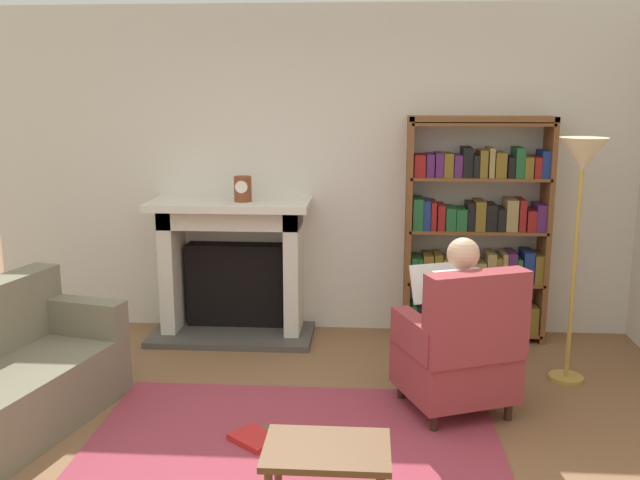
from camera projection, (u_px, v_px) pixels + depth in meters
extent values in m
cube|color=silver|center=(319.00, 172.00, 5.87)|extent=(5.60, 0.10, 2.70)
cube|color=#993546|center=(291.00, 453.00, 3.95)|extent=(2.40, 1.80, 0.01)
cube|color=#4C4742|center=(232.00, 335.00, 5.83)|extent=(1.34, 0.64, 0.05)
cube|color=black|center=(236.00, 284.00, 5.97)|extent=(0.82, 0.20, 0.70)
cube|color=silver|center=(173.00, 270.00, 5.85)|extent=(0.12, 0.44, 1.09)
cube|color=silver|center=(294.00, 273.00, 5.78)|extent=(0.12, 0.44, 1.09)
cube|color=silver|center=(231.00, 217.00, 5.72)|extent=(1.14, 0.44, 0.16)
cube|color=silver|center=(230.00, 205.00, 5.64)|extent=(1.30, 0.56, 0.06)
cylinder|color=brown|center=(243.00, 189.00, 5.59)|extent=(0.14, 0.14, 0.20)
cylinder|color=white|center=(241.00, 187.00, 5.52)|extent=(0.10, 0.01, 0.10)
cube|color=brown|center=(408.00, 229.00, 5.70)|extent=(0.04, 0.32, 1.82)
cube|color=brown|center=(545.00, 231.00, 5.63)|extent=(0.04, 0.32, 1.82)
cube|color=brown|center=(481.00, 119.00, 5.48)|extent=(1.13, 0.32, 0.04)
cube|color=brown|center=(471.00, 330.00, 5.84)|extent=(1.09, 0.32, 0.02)
cube|color=#1E592D|center=(413.00, 315.00, 5.84)|extent=(0.05, 0.26, 0.22)
cube|color=black|center=(419.00, 315.00, 5.84)|extent=(0.04, 0.26, 0.22)
cube|color=maroon|center=(426.00, 316.00, 5.83)|extent=(0.07, 0.26, 0.21)
cube|color=#4C1E59|center=(435.00, 314.00, 5.83)|extent=(0.06, 0.26, 0.25)
cube|color=#4C1E59|center=(443.00, 313.00, 5.82)|extent=(0.06, 0.26, 0.26)
cube|color=black|center=(453.00, 317.00, 5.82)|extent=(0.07, 0.26, 0.20)
cube|color=navy|center=(461.00, 314.00, 5.81)|extent=(0.05, 0.26, 0.25)
cube|color=navy|center=(469.00, 317.00, 5.81)|extent=(0.07, 0.26, 0.21)
cube|color=brown|center=(479.00, 318.00, 5.81)|extent=(0.08, 0.26, 0.20)
cube|color=black|center=(489.00, 320.00, 5.80)|extent=(0.07, 0.26, 0.17)
cube|color=black|center=(498.00, 319.00, 5.80)|extent=(0.06, 0.26, 0.19)
cube|color=#1E592D|center=(507.00, 317.00, 5.79)|extent=(0.07, 0.26, 0.22)
cube|color=maroon|center=(516.00, 315.00, 5.78)|extent=(0.06, 0.26, 0.26)
cube|color=navy|center=(522.00, 320.00, 5.78)|extent=(0.04, 0.26, 0.18)
cube|color=brown|center=(530.00, 317.00, 5.77)|extent=(0.08, 0.26, 0.22)
cube|color=brown|center=(474.00, 281.00, 5.75)|extent=(1.09, 0.32, 0.02)
cube|color=#1E592D|center=(414.00, 267.00, 5.75)|extent=(0.05, 0.26, 0.20)
cube|color=#1E592D|center=(420.00, 268.00, 5.75)|extent=(0.04, 0.26, 0.19)
cube|color=brown|center=(427.00, 266.00, 5.75)|extent=(0.08, 0.26, 0.22)
cube|color=brown|center=(437.00, 266.00, 5.74)|extent=(0.06, 0.26, 0.23)
cube|color=brown|center=(447.00, 268.00, 5.74)|extent=(0.08, 0.26, 0.19)
cube|color=#1E592D|center=(455.00, 265.00, 5.73)|extent=(0.04, 0.26, 0.25)
cube|color=#1E592D|center=(460.00, 269.00, 5.73)|extent=(0.05, 0.26, 0.18)
cube|color=#997F4C|center=(469.00, 265.00, 5.72)|extent=(0.09, 0.26, 0.24)
cube|color=#997F4C|center=(479.00, 270.00, 5.72)|extent=(0.07, 0.26, 0.16)
cube|color=#997F4C|center=(489.00, 266.00, 5.71)|extent=(0.07, 0.26, 0.24)
cube|color=brown|center=(497.00, 268.00, 5.71)|extent=(0.04, 0.26, 0.21)
cube|color=#997F4C|center=(503.00, 266.00, 5.70)|extent=(0.04, 0.26, 0.24)
cube|color=#4C1E59|center=(510.00, 266.00, 5.70)|extent=(0.07, 0.26, 0.25)
cube|color=#1E592D|center=(517.00, 269.00, 5.70)|extent=(0.04, 0.26, 0.20)
cube|color=navy|center=(526.00, 265.00, 5.69)|extent=(0.08, 0.26, 0.26)
cube|color=brown|center=(536.00, 267.00, 5.68)|extent=(0.07, 0.26, 0.23)
cube|color=brown|center=(476.00, 230.00, 5.67)|extent=(1.09, 0.32, 0.02)
cube|color=#1E592D|center=(417.00, 213.00, 5.66)|extent=(0.08, 0.26, 0.25)
cube|color=navy|center=(426.00, 214.00, 5.66)|extent=(0.05, 0.26, 0.23)
cube|color=maroon|center=(433.00, 215.00, 5.65)|extent=(0.04, 0.26, 0.23)
cube|color=maroon|center=(440.00, 216.00, 5.65)|extent=(0.06, 0.26, 0.20)
cube|color=#1E592D|center=(449.00, 218.00, 5.65)|extent=(0.08, 0.26, 0.18)
cube|color=#1E592D|center=(460.00, 218.00, 5.65)|extent=(0.08, 0.26, 0.17)
cube|color=black|center=(469.00, 215.00, 5.64)|extent=(0.06, 0.26, 0.22)
cube|color=brown|center=(479.00, 215.00, 5.63)|extent=(0.08, 0.26, 0.24)
cube|color=black|center=(489.00, 216.00, 5.63)|extent=(0.08, 0.26, 0.21)
cube|color=black|center=(499.00, 218.00, 5.62)|extent=(0.06, 0.26, 0.18)
cube|color=#997F4C|center=(510.00, 214.00, 5.61)|extent=(0.09, 0.26, 0.25)
cube|color=maroon|center=(520.00, 214.00, 5.60)|extent=(0.05, 0.26, 0.25)
cube|color=maroon|center=(529.00, 219.00, 5.61)|extent=(0.07, 0.26, 0.17)
cube|color=#4C1E59|center=(539.00, 217.00, 5.60)|extent=(0.08, 0.26, 0.21)
cube|color=brown|center=(478.00, 178.00, 5.58)|extent=(1.09, 0.32, 0.02)
cube|color=maroon|center=(419.00, 165.00, 5.58)|extent=(0.09, 0.26, 0.17)
cube|color=#4C1E59|center=(429.00, 165.00, 5.57)|extent=(0.06, 0.26, 0.18)
cube|color=#4C1E59|center=(438.00, 164.00, 5.57)|extent=(0.06, 0.26, 0.19)
cube|color=brown|center=(447.00, 165.00, 5.56)|extent=(0.07, 0.26, 0.19)
cube|color=#4C1E59|center=(457.00, 165.00, 5.56)|extent=(0.06, 0.26, 0.17)
cube|color=black|center=(466.00, 162.00, 5.55)|extent=(0.08, 0.26, 0.23)
cube|color=black|center=(474.00, 165.00, 5.55)|extent=(0.04, 0.26, 0.18)
cube|color=brown|center=(482.00, 163.00, 5.54)|extent=(0.06, 0.26, 0.21)
cube|color=#997F4C|center=(490.00, 162.00, 5.54)|extent=(0.04, 0.26, 0.23)
cube|color=brown|center=(499.00, 164.00, 5.54)|extent=(0.08, 0.26, 0.20)
cube|color=black|center=(509.00, 166.00, 5.53)|extent=(0.05, 0.26, 0.16)
cube|color=#1E592D|center=(518.00, 162.00, 5.52)|extent=(0.07, 0.26, 0.23)
cube|color=brown|center=(526.00, 167.00, 5.52)|extent=(0.06, 0.26, 0.16)
cube|color=maroon|center=(535.00, 167.00, 5.52)|extent=(0.05, 0.26, 0.16)
cube|color=navy|center=(544.00, 164.00, 5.51)|extent=(0.09, 0.26, 0.21)
cube|color=brown|center=(481.00, 124.00, 5.49)|extent=(1.09, 0.32, 0.02)
cylinder|color=#331E14|center=(469.00, 381.00, 4.81)|extent=(0.05, 0.05, 0.12)
cylinder|color=#331E14|center=(401.00, 391.00, 4.65)|extent=(0.05, 0.05, 0.12)
cylinder|color=#331E14|center=(508.00, 411.00, 4.36)|extent=(0.05, 0.05, 0.12)
cylinder|color=#331E14|center=(434.00, 422.00, 4.21)|extent=(0.05, 0.05, 0.12)
cube|color=#94353B|center=(454.00, 370.00, 4.46)|extent=(0.82, 0.79, 0.30)
cube|color=#94353B|center=(477.00, 317.00, 4.15)|extent=(0.65, 0.39, 0.55)
cube|color=#94353B|center=(493.00, 327.00, 4.49)|extent=(0.31, 0.55, 0.22)
cube|color=#94353B|center=(417.00, 335.00, 4.33)|extent=(0.31, 0.55, 0.22)
cube|color=silver|center=(461.00, 312.00, 4.33)|extent=(0.37, 0.30, 0.50)
sphere|color=#D8AD8C|center=(463.00, 254.00, 4.26)|extent=(0.20, 0.20, 0.20)
cube|color=#191E3F|center=(455.00, 331.00, 4.58)|extent=(0.26, 0.42, 0.12)
cube|color=#191E3F|center=(433.00, 334.00, 4.54)|extent=(0.26, 0.42, 0.12)
cylinder|color=#191E3F|center=(440.00, 358.00, 4.81)|extent=(0.10, 0.10, 0.42)
cylinder|color=#191E3F|center=(419.00, 361.00, 4.77)|extent=(0.10, 0.10, 0.42)
cube|color=white|center=(437.00, 283.00, 4.62)|extent=(0.37, 0.23, 0.25)
cube|color=#726D57|center=(77.00, 316.00, 4.73)|extent=(0.72, 0.32, 0.24)
cube|color=brown|center=(327.00, 450.00, 3.08)|extent=(0.56, 0.39, 0.03)
cylinder|color=brown|center=(278.00, 478.00, 3.29)|extent=(0.04, 0.04, 0.45)
cube|color=#267233|center=(354.00, 460.00, 3.84)|extent=(0.24, 0.25, 0.03)
cube|color=#267233|center=(274.00, 437.00, 4.09)|extent=(0.27, 0.21, 0.03)
cube|color=red|center=(255.00, 438.00, 4.07)|extent=(0.34, 0.33, 0.03)
cube|color=#334CA5|center=(350.00, 459.00, 3.85)|extent=(0.15, 0.19, 0.03)
cylinder|color=#B7933F|center=(566.00, 378.00, 4.97)|extent=(0.24, 0.24, 0.03)
cylinder|color=#B7933F|center=(574.00, 276.00, 4.82)|extent=(0.03, 0.03, 1.47)
cone|color=beige|center=(583.00, 154.00, 4.65)|extent=(0.32, 0.32, 0.22)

